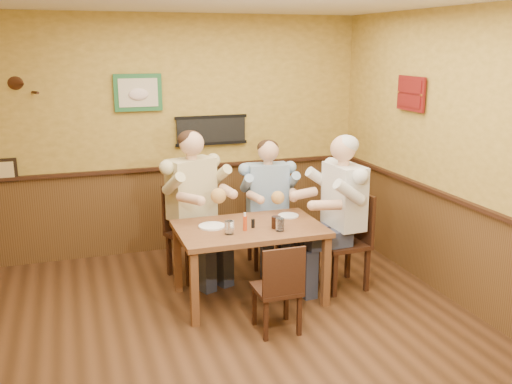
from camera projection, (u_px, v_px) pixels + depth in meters
room at (219, 144)px, 4.52m from camera, size 5.02×5.03×2.81m
dining_table at (249, 235)px, 5.52m from camera, size 1.40×0.90×0.75m
chair_back_left at (193, 232)px, 6.10m from camera, size 0.60×0.60×1.00m
chair_back_right at (267, 226)px, 6.44m from camera, size 0.46×0.46×0.91m
chair_right_end at (342, 241)px, 5.82m from camera, size 0.49×0.49×1.00m
chair_near_side at (277, 287)px, 4.95m from camera, size 0.38×0.38×0.82m
diner_tan_shirt at (192, 213)px, 6.05m from camera, size 0.86×0.86×1.43m
diner_blue_polo at (267, 210)px, 6.39m from camera, size 0.65×0.65×1.30m
diner_white_elder at (343, 221)px, 5.77m from camera, size 0.70×0.70×1.43m
water_glass_left at (229, 228)px, 5.25m from camera, size 0.08×0.08×0.13m
water_glass_mid at (280, 225)px, 5.35m from camera, size 0.10×0.10×0.12m
cola_tumbler at (276, 222)px, 5.42m from camera, size 0.11×0.11×0.12m
hot_sauce_bottle at (245, 222)px, 5.35m from camera, size 0.04×0.04×0.16m
salt_shaker at (232, 225)px, 5.41m from camera, size 0.03×0.03×0.08m
pepper_shaker at (253, 223)px, 5.44m from camera, size 0.03×0.03×0.08m
plate_far_left at (212, 226)px, 5.47m from camera, size 0.28×0.28×0.02m
plate_far_right at (288, 216)px, 5.81m from camera, size 0.28×0.28×0.01m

